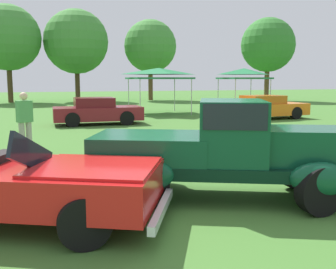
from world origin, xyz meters
TOP-DOWN VIEW (x-y plane):
  - ground_plane at (0.00, 0.00)m, footprint 120.00×120.00m
  - feature_pickup_truck at (0.57, -0.26)m, footprint 4.67×3.13m
  - neighbor_convertible at (-2.69, -0.42)m, footprint 4.51×3.32m
  - show_car_burgundy at (-0.05, 11.65)m, footprint 3.96×1.75m
  - show_car_orange at (8.55, 11.47)m, footprint 4.59×2.10m
  - spectator_between_cars at (-2.89, 5.34)m, footprint 0.46×0.38m
  - canopy_tent_center_field at (4.27, 16.38)m, footprint 3.38×3.38m
  - canopy_tent_right_field at (9.47, 15.48)m, footprint 2.61×2.61m
  - treeline_mid_left at (-5.06, 30.95)m, footprint 5.67×5.67m
  - treeline_center at (0.78, 31.41)m, footprint 5.88×5.88m
  - treeline_mid_right at (7.76, 31.07)m, footprint 5.04×5.04m
  - treeline_far_right at (17.96, 26.55)m, footprint 5.03×5.03m

SIDE VIEW (x-z plane):
  - ground_plane at x=0.00m, z-range 0.00..0.00m
  - neighbor_convertible at x=-2.69m, z-range -0.12..1.28m
  - show_car_burgundy at x=-0.05m, z-range -0.01..1.21m
  - show_car_orange at x=8.55m, z-range -0.01..1.21m
  - feature_pickup_truck at x=0.57m, z-range 0.02..1.72m
  - spectator_between_cars at x=-2.89m, z-range 0.07..1.76m
  - canopy_tent_right_field at x=9.47m, z-range 1.07..3.78m
  - canopy_tent_center_field at x=4.27m, z-range 1.07..3.78m
  - treeline_mid_right at x=7.76m, z-range 1.33..9.07m
  - treeline_far_right at x=17.96m, z-range 1.34..9.08m
  - treeline_center at x=0.78m, z-range 1.25..9.66m
  - treeline_mid_left at x=-5.06m, z-range 1.37..9.82m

